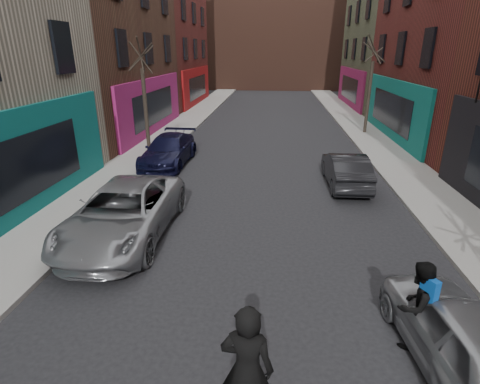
% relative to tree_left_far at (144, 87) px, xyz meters
% --- Properties ---
extents(sidewalk_left, '(2.50, 84.00, 0.13)m').
position_rel_tree_left_far_xyz_m(sidewalk_left, '(-0.05, 12.00, -3.31)').
color(sidewalk_left, gray).
rests_on(sidewalk_left, ground).
extents(sidewalk_right, '(2.50, 84.00, 0.13)m').
position_rel_tree_left_far_xyz_m(sidewalk_right, '(12.45, 12.00, -3.31)').
color(sidewalk_right, gray).
rests_on(sidewalk_right, ground).
extents(building_far, '(40.00, 10.00, 14.00)m').
position_rel_tree_left_far_xyz_m(building_far, '(6.20, 38.00, 3.62)').
color(building_far, '#47281E').
rests_on(building_far, ground).
extents(tree_left_far, '(2.00, 2.00, 6.50)m').
position_rel_tree_left_far_xyz_m(tree_left_far, '(0.00, 0.00, 0.00)').
color(tree_left_far, black).
rests_on(tree_left_far, sidewalk_left).
extents(tree_right_far, '(2.00, 2.00, 6.80)m').
position_rel_tree_left_far_xyz_m(tree_right_far, '(12.40, 6.00, 0.15)').
color(tree_right_far, black).
rests_on(tree_right_far, sidewalk_right).
extents(parked_left_far, '(2.55, 5.48, 1.52)m').
position_rel_tree_left_far_xyz_m(parked_left_far, '(2.33, -9.26, -2.62)').
color(parked_left_far, gray).
rests_on(parked_left_far, ground).
extents(parked_left_end, '(2.02, 4.74, 1.36)m').
position_rel_tree_left_far_xyz_m(parked_left_end, '(1.60, -1.88, -2.70)').
color(parked_left_end, black).
rests_on(parked_left_end, ground).
extents(parked_right_far, '(1.98, 4.12, 1.36)m').
position_rel_tree_left_far_xyz_m(parked_right_far, '(9.81, -13.52, -2.70)').
color(parked_right_far, gray).
rests_on(parked_right_far, ground).
extents(parked_right_end, '(1.47, 4.08, 1.34)m').
position_rel_tree_left_far_xyz_m(parked_right_end, '(9.45, -4.14, -2.71)').
color(parked_right_end, black).
rests_on(parked_right_end, ground).
extents(skateboarder, '(0.80, 0.58, 2.03)m').
position_rel_tree_left_far_xyz_m(skateboarder, '(6.31, -14.91, -2.26)').
color(skateboarder, black).
rests_on(skateboarder, skateboard).
extents(pedestrian, '(1.06, 0.98, 1.74)m').
position_rel_tree_left_far_xyz_m(pedestrian, '(9.20, -12.97, -2.50)').
color(pedestrian, black).
rests_on(pedestrian, ground).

